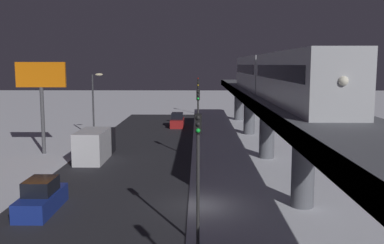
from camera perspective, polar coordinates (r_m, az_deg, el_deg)
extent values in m
plane|color=white|center=(27.34, 0.25, -10.93)|extent=(240.00, 240.00, 0.00)
cube|color=#28282D|center=(28.00, -12.02, -10.64)|extent=(11.00, 98.31, 0.01)
cube|color=slate|center=(26.87, 14.60, 0.93)|extent=(5.00, 98.31, 0.80)
cube|color=#38383D|center=(26.40, 9.58, 0.96)|extent=(0.24, 96.35, 0.80)
cylinder|color=slate|center=(68.62, 6.16, 2.48)|extent=(1.40, 1.40, 5.28)
cylinder|color=slate|center=(54.73, 7.52, 1.17)|extent=(1.40, 1.40, 5.28)
cylinder|color=slate|center=(40.93, 9.81, -1.02)|extent=(1.40, 1.40, 5.28)
cylinder|color=slate|center=(27.38, 14.39, -5.40)|extent=(1.40, 1.40, 5.28)
cube|color=#B7BABF|center=(29.07, 13.61, 5.60)|extent=(2.90, 18.00, 3.40)
cube|color=black|center=(29.06, 13.64, 6.40)|extent=(2.94, 16.20, 0.90)
cube|color=#B7BABF|center=(47.39, 8.63, 6.40)|extent=(2.90, 18.00, 3.40)
cube|color=black|center=(47.38, 8.64, 6.90)|extent=(2.94, 16.20, 0.90)
sphere|color=white|center=(20.34, 19.26, 5.11)|extent=(0.44, 0.44, 0.44)
cube|color=navy|center=(27.70, -19.14, -9.91)|extent=(1.80, 4.71, 1.10)
cube|color=black|center=(27.43, -19.23, -7.94)|extent=(1.58, 2.26, 0.87)
cube|color=#A51E1E|center=(60.82, -1.94, -0.11)|extent=(1.80, 4.58, 1.10)
cube|color=black|center=(60.70, -1.94, 0.81)|extent=(1.58, 2.20, 0.87)
cube|color=black|center=(43.81, -11.74, -2.42)|extent=(2.30, 2.20, 2.40)
cube|color=silver|center=(40.13, -12.92, -3.07)|extent=(2.40, 5.00, 2.80)
cylinder|color=#2D2D2D|center=(20.81, 0.79, -8.97)|extent=(0.16, 0.16, 5.50)
cube|color=black|center=(20.13, 0.81, -0.21)|extent=(0.32, 0.32, 0.90)
sphere|color=black|center=(19.92, 0.81, 0.58)|extent=(0.20, 0.20, 0.20)
sphere|color=black|center=(19.96, 0.81, -0.28)|extent=(0.20, 0.20, 0.20)
sphere|color=#19E53F|center=(20.00, 0.80, -1.13)|extent=(0.20, 0.20, 0.20)
cylinder|color=#2D2D2D|center=(39.23, 0.80, -1.12)|extent=(0.16, 0.16, 5.50)
cube|color=black|center=(38.88, 0.80, 3.55)|extent=(0.32, 0.32, 0.90)
sphere|color=black|center=(38.68, 0.80, 3.97)|extent=(0.20, 0.20, 0.20)
sphere|color=black|center=(38.70, 0.80, 3.53)|extent=(0.20, 0.20, 0.20)
sphere|color=#19E53F|center=(38.72, 0.80, 3.09)|extent=(0.20, 0.20, 0.20)
cylinder|color=#2D2D2D|center=(57.92, 0.80, 1.70)|extent=(0.16, 0.16, 5.50)
cube|color=black|center=(57.68, 0.80, 4.86)|extent=(0.32, 0.32, 0.90)
sphere|color=black|center=(57.49, 0.80, 5.15)|extent=(0.20, 0.20, 0.20)
sphere|color=yellow|center=(57.50, 0.80, 4.85)|extent=(0.20, 0.20, 0.20)
sphere|color=black|center=(57.51, 0.80, 4.55)|extent=(0.20, 0.20, 0.20)
cylinder|color=#2D2D2D|center=(76.68, 0.80, 3.13)|extent=(0.16, 0.16, 5.50)
cube|color=black|center=(76.50, 0.80, 5.52)|extent=(0.32, 0.32, 0.90)
sphere|color=red|center=(76.31, 0.80, 5.75)|extent=(0.20, 0.20, 0.20)
sphere|color=black|center=(76.32, 0.80, 5.52)|extent=(0.20, 0.20, 0.20)
sphere|color=black|center=(76.33, 0.80, 5.30)|extent=(0.20, 0.20, 0.20)
cylinder|color=#4C4C51|center=(44.60, -18.99, 0.17)|extent=(0.36, 0.36, 6.50)
cube|color=orange|center=(44.28, -19.24, 5.89)|extent=(4.80, 0.30, 2.40)
cylinder|color=#38383D|center=(52.64, -12.83, 2.01)|extent=(0.20, 0.20, 7.50)
ellipsoid|color=#F4E5B2|center=(52.24, -12.10, 6.11)|extent=(0.90, 0.44, 0.30)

